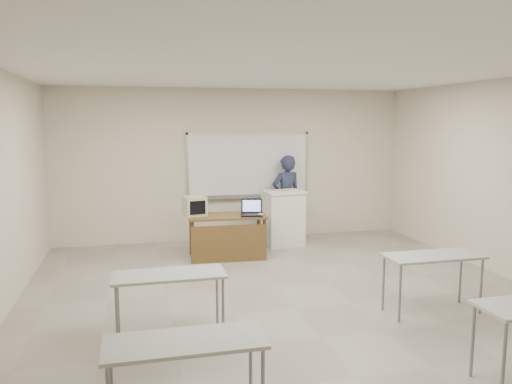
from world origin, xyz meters
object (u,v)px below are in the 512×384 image
object	(u,v)px
crt_monitor	(194,206)
presenter	(286,197)
keyboard	(278,191)
whiteboard	(249,165)
instructor_desk	(228,229)
laptop	(251,212)
mouse	(261,214)
podium	(283,218)

from	to	relation	value
crt_monitor	presenter	world-z (taller)	presenter
keyboard	presenter	bearing A→B (deg)	78.33
whiteboard	instructor_desk	xyz separation A→B (m)	(-0.70, -1.48, -0.95)
instructor_desk	keyboard	distance (m)	1.32
whiteboard	crt_monitor	xyz separation A→B (m)	(-1.25, -1.24, -0.57)
laptop	whiteboard	bearing A→B (deg)	91.70
whiteboard	mouse	size ratio (longest dim) A/B	22.72
laptop	presenter	distance (m)	1.62
podium	presenter	world-z (taller)	presenter
mouse	keyboard	size ratio (longest dim) A/B	0.25
presenter	keyboard	bearing A→B (deg)	48.84
podium	laptop	distance (m)	1.11
crt_monitor	instructor_desk	bearing A→B (deg)	-33.51
whiteboard	laptop	distance (m)	1.66
crt_monitor	laptop	world-z (taller)	crt_monitor
laptop	presenter	size ratio (longest dim) A/B	0.22
instructor_desk	presenter	distance (m)	1.91
instructor_desk	podium	distance (m)	1.39
instructor_desk	crt_monitor	distance (m)	0.71
whiteboard	presenter	size ratio (longest dim) A/B	1.47
mouse	presenter	distance (m)	1.59
podium	instructor_desk	bearing A→B (deg)	-157.21
podium	laptop	bearing A→B (deg)	-145.78
crt_monitor	keyboard	bearing A→B (deg)	2.18
instructor_desk	podium	size ratio (longest dim) A/B	1.27
whiteboard	mouse	bearing A→B (deg)	-95.46
instructor_desk	podium	bearing A→B (deg)	34.41
laptop	keyboard	distance (m)	0.92
whiteboard	laptop	bearing A→B (deg)	-101.39
instructor_desk	crt_monitor	xyz separation A→B (m)	(-0.55, 0.24, 0.38)
crt_monitor	laptop	size ratio (longest dim) A/B	1.11
crt_monitor	podium	bearing A→B (deg)	4.86
whiteboard	crt_monitor	distance (m)	1.85
instructor_desk	mouse	distance (m)	0.61
whiteboard	presenter	xyz separation A→B (m)	(0.72, -0.23, -0.64)
presenter	laptop	bearing A→B (deg)	39.30
whiteboard	instructor_desk	world-z (taller)	whiteboard
instructor_desk	crt_monitor	world-z (taller)	crt_monitor
podium	laptop	world-z (taller)	podium
instructor_desk	keyboard	world-z (taller)	keyboard
keyboard	presenter	size ratio (longest dim) A/B	0.25
mouse	whiteboard	bearing A→B (deg)	72.60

